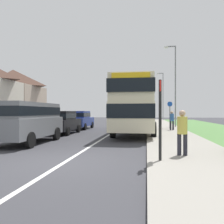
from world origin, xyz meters
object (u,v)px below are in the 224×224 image
pedestrian_at_stop (182,130)px  bus_stop_sign (160,114)px  cycle_route_sign (170,114)px  double_decker_bus (135,105)px  street_lamp_far (162,94)px  parked_car_blue (79,119)px  pedestrian_walking_away (172,120)px  street_lamp_mid (174,81)px  parked_van_grey (27,119)px  parked_car_black (62,121)px

pedestrian_at_stop → bus_stop_sign: size_ratio=0.64×
bus_stop_sign → cycle_route_sign: size_ratio=1.03×
double_decker_bus → street_lamp_far: (3.61, 25.13, 2.65)m
parked_car_blue → street_lamp_far: street_lamp_far is taller
street_lamp_far → cycle_route_sign: bearing=-92.0°
pedestrian_walking_away → parked_car_blue: bearing=169.4°
pedestrian_walking_away → bus_stop_sign: bus_stop_sign is taller
double_decker_bus → street_lamp_mid: bearing=62.1°
street_lamp_mid → parked_van_grey: bearing=-124.4°
pedestrian_at_stop → street_lamp_mid: bearing=84.5°
double_decker_bus → street_lamp_mid: street_lamp_mid is taller
double_decker_bus → parked_van_grey: double_decker_bus is taller
parked_car_black → street_lamp_far: (8.91, 26.15, 3.88)m
double_decker_bus → parked_car_blue: 6.82m
parked_van_grey → street_lamp_mid: (8.80, 12.84, 3.41)m
double_decker_bus → parked_car_blue: size_ratio=2.41×
parked_car_blue → street_lamp_mid: size_ratio=0.54×
pedestrian_at_stop → cycle_route_sign: (0.85, 13.17, 0.45)m
street_lamp_mid → pedestrian_at_stop: bearing=-95.5°
cycle_route_sign → street_lamp_far: street_lamp_far is taller
cycle_route_sign → street_lamp_far: bearing=88.0°
double_decker_bus → parked_van_grey: bearing=-130.6°
bus_stop_sign → pedestrian_walking_away: bearing=82.5°
double_decker_bus → pedestrian_at_stop: size_ratio=6.36×
double_decker_bus → pedestrian_at_stop: (2.03, -9.10, -1.17)m
pedestrian_walking_away → cycle_route_sign: bearing=89.9°
pedestrian_walking_away → bus_stop_sign: (-1.64, -12.44, 0.56)m
parked_car_blue → pedestrian_at_stop: (7.46, -13.05, 0.05)m
parked_car_black → pedestrian_at_stop: bearing=-47.8°
parked_van_grey → street_lamp_far: (8.84, 31.24, 3.55)m
double_decker_bus → pedestrian_walking_away: bearing=39.8°
pedestrian_at_stop → pedestrian_walking_away: 11.52m
street_lamp_mid → bus_stop_sign: bearing=-97.9°
parked_car_black → pedestrian_at_stop: (7.32, -8.08, 0.06)m
parked_van_grey → parked_car_blue: 10.06m
parked_van_grey → parked_car_blue: parked_van_grey is taller
parked_van_grey → parked_car_black: bearing=90.7°
street_lamp_mid → street_lamp_far: (0.04, 18.40, 0.14)m
pedestrian_at_stop → street_lamp_mid: size_ratio=0.20×
double_decker_bus → street_lamp_far: 25.53m
parked_van_grey → pedestrian_walking_away: bearing=46.4°
parked_car_black → cycle_route_sign: size_ratio=1.62×
parked_van_grey → street_lamp_far: bearing=74.2°
parked_car_blue → cycle_route_sign: size_ratio=1.75×
parked_van_grey → pedestrian_at_stop: parked_van_grey is taller
pedestrian_at_stop → street_lamp_far: bearing=87.4°
pedestrian_walking_away → cycle_route_sign: 1.74m
parked_car_black → pedestrian_at_stop: pedestrian_at_stop is taller
parked_van_grey → pedestrian_at_stop: (7.26, -2.99, -0.27)m
double_decker_bus → cycle_route_sign: bearing=54.8°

